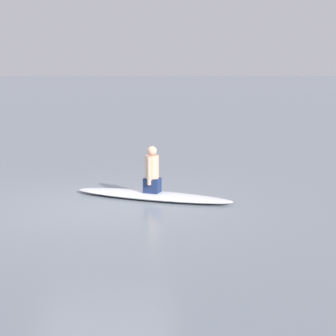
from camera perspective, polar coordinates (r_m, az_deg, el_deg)
name	(u,v)px	position (r m, az deg, el deg)	size (l,w,h in m)	color
ground_plane	(104,208)	(10.07, -6.58, -4.07)	(400.00, 400.00, 0.00)	gray
surfboard	(152,195)	(10.68, -1.62, -2.83)	(3.18, 0.65, 0.13)	white
person_paddler	(152,172)	(10.59, -1.63, -0.37)	(0.36, 0.39, 0.89)	navy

